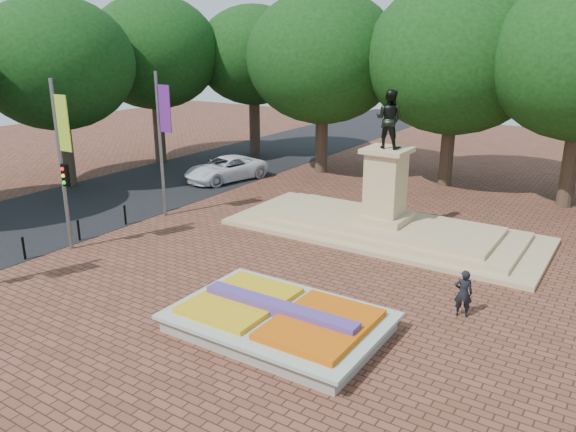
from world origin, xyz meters
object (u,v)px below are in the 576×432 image
Objects in this scene: flower_bed at (280,320)px; van at (226,169)px; monument at (384,214)px; pedestrian at (463,293)px.

flower_bed is 19.04m from van.
van is at bearing 133.88° from flower_bed.
monument is 8.04m from pedestrian.
flower_bed is 10.07m from monument.
van is (-13.20, 13.72, 0.36)m from flower_bed.
pedestrian is (4.33, 4.00, 0.40)m from flower_bed.
monument reaches higher than van.
van is at bearing -48.72° from pedestrian.
pedestrian is at bearing -48.25° from monument.
pedestrian is (5.36, -6.00, -0.10)m from monument.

